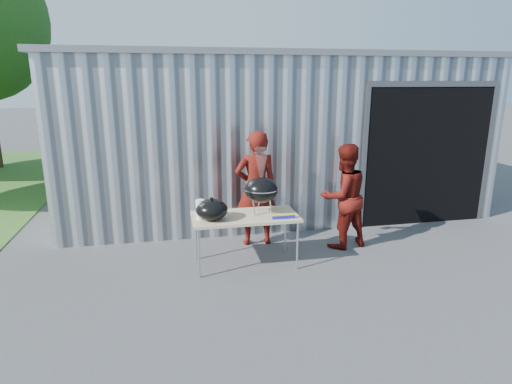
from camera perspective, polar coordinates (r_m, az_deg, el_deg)
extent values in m
plane|color=#3E3E41|center=(5.97, 2.22, -11.27)|extent=(80.00, 80.00, 0.00)
cube|color=silver|center=(10.19, 0.37, 8.44)|extent=(8.00, 6.00, 3.00)
cube|color=slate|center=(10.14, 0.38, 17.18)|extent=(8.20, 6.20, 0.10)
cube|color=black|center=(8.89, 19.83, 5.01)|extent=(2.40, 1.20, 2.50)
cube|color=#4C4C51|center=(8.30, 22.69, 13.17)|extent=(2.52, 0.08, 0.10)
cube|color=tan|center=(6.09, -1.48, -3.31)|extent=(1.50, 0.75, 0.04)
cylinder|color=silver|center=(5.86, -7.63, -8.13)|extent=(0.03, 0.03, 0.71)
cylinder|color=silver|center=(6.09, 5.53, -7.14)|extent=(0.03, 0.03, 0.71)
cylinder|color=silver|center=(6.44, -8.04, -5.98)|extent=(0.03, 0.03, 0.71)
cylinder|color=silver|center=(6.65, 3.94, -5.18)|extent=(0.03, 0.03, 0.71)
ellipsoid|color=black|center=(6.09, 0.70, 0.29)|extent=(0.48, 0.48, 0.36)
cylinder|color=silver|center=(6.09, 0.70, 0.40)|extent=(0.49, 0.49, 0.02)
cylinder|color=silver|center=(6.08, 0.70, 0.53)|extent=(0.46, 0.46, 0.01)
cylinder|color=silver|center=(6.28, 0.42, -1.41)|extent=(0.02, 0.02, 0.24)
cylinder|color=silver|center=(6.06, -0.29, -2.02)|extent=(0.02, 0.02, 0.24)
cylinder|color=silver|center=(6.11, 1.94, -1.88)|extent=(0.02, 0.02, 0.24)
cylinder|color=#CF774A|center=(6.05, -0.59, 0.60)|extent=(0.02, 0.14, 0.02)
cylinder|color=#CF774A|center=(6.06, -0.07, 0.62)|extent=(0.02, 0.14, 0.02)
cylinder|color=#CF774A|center=(6.07, 0.44, 0.65)|extent=(0.02, 0.14, 0.02)
cylinder|color=#CF774A|center=(6.09, 0.96, 0.67)|extent=(0.02, 0.14, 0.02)
cylinder|color=#CF774A|center=(6.10, 1.47, 0.70)|extent=(0.02, 0.14, 0.02)
cylinder|color=#CF774A|center=(6.11, 1.98, 0.72)|extent=(0.02, 0.14, 0.02)
cone|color=silver|center=(6.02, 0.71, 3.30)|extent=(0.20, 0.20, 0.55)
ellipsoid|color=black|center=(5.89, -5.90, -2.37)|extent=(0.44, 0.44, 0.29)
cylinder|color=black|center=(5.85, -5.95, -0.89)|extent=(0.05, 0.05, 0.03)
cylinder|color=white|center=(5.93, -7.45, -2.34)|extent=(0.12, 0.12, 0.28)
cube|color=white|center=(6.22, -6.85, -2.35)|extent=(0.20, 0.15, 0.10)
cube|color=#181B9F|center=(5.95, 3.70, -3.32)|extent=(0.32, 0.06, 0.05)
cube|color=yellow|center=(5.94, 3.71, -3.03)|extent=(0.32, 0.06, 0.01)
imported|color=#500F0A|center=(6.85, 0.01, 0.45)|extent=(0.68, 0.45, 1.86)
imported|color=#500F0A|center=(6.88, 11.58, -0.58)|extent=(0.93, 0.80, 1.67)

